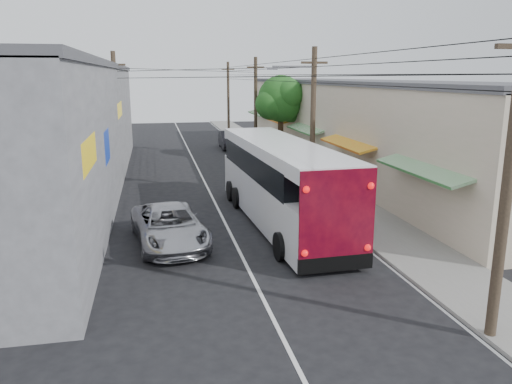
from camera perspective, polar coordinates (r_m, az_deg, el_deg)
ground at (r=14.14m, az=2.09°, el=-14.51°), size 120.00×120.00×0.00m
sidewalk at (r=34.15m, az=4.79°, el=2.16°), size 3.00×80.00×0.12m
building_right at (r=37.06m, az=10.74°, el=7.68°), size 7.09×40.00×6.25m
building_left at (r=30.78m, az=-21.98°, el=6.81°), size 7.20×36.00×7.25m
utility_poles at (r=33.14m, az=-0.91°, el=8.97°), size 11.80×45.28×8.00m
street_tree at (r=39.47m, az=2.96°, el=10.43°), size 4.40×4.00×6.60m
coach_bus at (r=22.38m, az=2.73°, el=1.19°), size 3.42×12.98×3.71m
jeepney at (r=20.04m, az=-9.89°, el=-3.85°), size 3.25×5.80×1.53m
parked_suv at (r=27.30m, az=3.10°, el=1.17°), size 2.66×6.22×1.79m
parked_car_mid at (r=38.48m, az=-0.06°, el=4.59°), size 2.49×4.95×1.62m
parked_car_far at (r=45.98m, az=-3.00°, el=5.98°), size 1.82×4.92×1.61m
pedestrian_near at (r=28.69m, az=9.42°, el=1.88°), size 0.78×0.65×1.82m
pedestrian_far at (r=26.59m, az=8.61°, el=0.84°), size 0.86×0.70×1.65m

